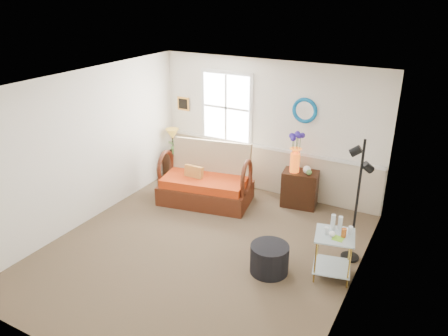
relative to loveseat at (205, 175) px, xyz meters
The scene contains 19 objects.
floor 1.78m from the loveseat, 61.49° to the right, with size 4.50×5.00×0.01m, color brown.
ceiling 2.66m from the loveseat, 61.49° to the right, with size 4.50×5.00×0.01m, color white.
walls 1.86m from the loveseat, 61.49° to the right, with size 4.51×5.01×2.60m.
wainscot 1.28m from the loveseat, 50.74° to the left, with size 4.46×0.02×0.90m, color #B9A88E.
chair_rail 1.32m from the loveseat, 50.46° to the left, with size 4.46×0.04×0.06m, color white.
window 1.44m from the loveseat, 95.29° to the left, with size 1.14×0.06×1.44m, color white, non-canonical shape.
picture 1.80m from the loveseat, 138.29° to the left, with size 0.28×0.03×0.28m, color gold.
mirror 2.17m from the loveseat, 33.27° to the left, with size 0.47×0.47×0.07m, color #076C9C.
loveseat is the anchor object (origin of this frame).
throw_pillow 0.22m from the loveseat, 149.50° to the right, with size 0.37×0.09×0.37m, color #C05D24, non-canonical shape.
lamp_stand 1.42m from the loveseat, 151.26° to the left, with size 0.32×0.32×0.56m, color black, non-canonical shape.
table_lamp 1.44m from the loveseat, 150.00° to the left, with size 0.27×0.27×0.50m, color #B5882B, non-canonical shape.
potted_plant 1.28m from the loveseat, 149.80° to the left, with size 0.30×0.34×0.26m, color #57823E.
cabinet 1.77m from the loveseat, 23.32° to the left, with size 0.64×0.41×0.68m, color black, non-canonical shape.
flower_vase 1.72m from the loveseat, 23.37° to the left, with size 0.22×0.22×0.75m, color #F15A11, non-canonical shape.
side_table 2.99m from the loveseat, 22.37° to the right, with size 0.53×0.53×0.67m, color #B4903A, non-canonical shape.
tabletop_items 2.99m from the loveseat, 21.28° to the right, with size 0.37×0.37×0.22m, color silver, non-canonical shape.
floor_lamp 2.97m from the loveseat, 11.11° to the right, with size 0.27×0.27×1.90m, color black, non-canonical shape.
ottoman 2.46m from the loveseat, 37.04° to the right, with size 0.55×0.55×0.43m, color black.
Camera 1 is at (3.10, -4.89, 3.83)m, focal length 35.00 mm.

